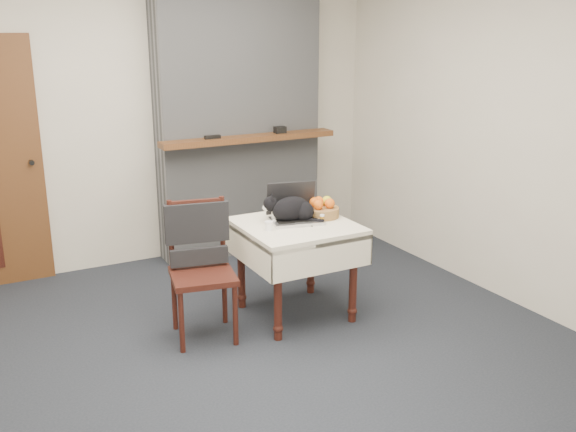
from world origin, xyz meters
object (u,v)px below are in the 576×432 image
(cat, at_px, (292,210))
(chair, at_px, (200,250))
(cream_jar, at_px, (269,226))
(fruit_basket, at_px, (322,209))
(side_table, at_px, (296,239))
(laptop, at_px, (294,211))
(pill_bottle, at_px, (322,219))

(cat, distance_m, chair, 0.73)
(cream_jar, distance_m, fruit_basket, 0.51)
(cat, height_order, chair, chair)
(cat, bearing_deg, cream_jar, -133.73)
(cream_jar, height_order, fruit_basket, fruit_basket)
(fruit_basket, distance_m, chair, 0.97)
(side_table, height_order, fruit_basket, fruit_basket)
(laptop, distance_m, pill_bottle, 0.22)
(laptop, xyz_separation_m, pill_bottle, (0.13, -0.17, -0.03))
(pill_bottle, xyz_separation_m, fruit_basket, (0.09, 0.15, 0.02))
(pill_bottle, xyz_separation_m, chair, (-0.87, 0.15, -0.14))
(cat, xyz_separation_m, fruit_basket, (0.25, 0.01, -0.03))
(cream_jar, bearing_deg, pill_bottle, -4.86)
(pill_bottle, bearing_deg, fruit_basket, 59.97)
(side_table, bearing_deg, cat, 94.45)
(laptop, bearing_deg, cat, -123.55)
(laptop, height_order, cream_jar, laptop)
(side_table, xyz_separation_m, chair, (-0.71, 0.07, 0.01))
(chair, bearing_deg, laptop, 12.26)
(laptop, relative_size, pill_bottle, 6.26)
(cat, bearing_deg, fruit_basket, 25.24)
(cream_jar, height_order, pill_bottle, pill_bottle)
(laptop, bearing_deg, pill_bottle, -39.59)
(laptop, bearing_deg, chair, -166.47)
(side_table, xyz_separation_m, laptop, (0.03, 0.08, 0.18))
(laptop, distance_m, chair, 0.75)
(cream_jar, relative_size, pill_bottle, 0.96)
(pill_bottle, bearing_deg, laptop, 128.18)
(side_table, bearing_deg, laptop, 70.79)
(laptop, height_order, cat, laptop)
(cream_jar, relative_size, fruit_basket, 0.25)
(pill_bottle, bearing_deg, chair, 169.92)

